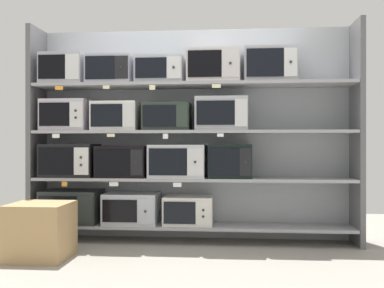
# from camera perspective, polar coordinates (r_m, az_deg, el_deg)

# --- Properties ---
(ground) EXTENTS (7.17, 6.00, 0.02)m
(ground) POSITION_cam_1_polar(r_m,az_deg,el_deg) (3.68, -1.41, -15.62)
(ground) COLOR gray
(back_panel) EXTENTS (3.37, 0.04, 2.18)m
(back_panel) POSITION_cam_1_polar(r_m,az_deg,el_deg) (4.76, 0.24, 1.31)
(back_panel) COLOR #9EA3A8
(back_panel) RESTS_ON ground
(upright_left) EXTENTS (0.05, 0.41, 2.18)m
(upright_left) POSITION_cam_1_polar(r_m,az_deg,el_deg) (4.95, -18.96, 1.26)
(upright_left) COLOR #5B5B5E
(upright_left) RESTS_ON ground
(upright_right) EXTENTS (0.05, 0.41, 2.18)m
(upright_right) POSITION_cam_1_polar(r_m,az_deg,el_deg) (4.68, 20.08, 1.33)
(upright_right) COLOR #5B5B5E
(upright_right) RESTS_ON ground
(shelf_0) EXTENTS (3.17, 0.41, 0.03)m
(shelf_0) POSITION_cam_1_polar(r_m,az_deg,el_deg) (4.61, 0.00, -10.26)
(shelf_0) COLOR #99999E
(shelf_0) RESTS_ON ground
(microwave_0) EXTENTS (0.58, 0.42, 0.33)m
(microwave_0) POSITION_cam_1_polar(r_m,az_deg,el_deg) (4.84, -14.84, -7.59)
(microwave_0) COLOR #292E2B
(microwave_0) RESTS_ON shelf_0
(microwave_1) EXTENTS (0.54, 0.41, 0.31)m
(microwave_1) POSITION_cam_1_polar(r_m,az_deg,el_deg) (4.67, -7.57, -8.01)
(microwave_1) COLOR #B1B5C1
(microwave_1) RESTS_ON shelf_0
(microwave_2) EXTENTS (0.49, 0.37, 0.28)m
(microwave_2) POSITION_cam_1_polar(r_m,az_deg,el_deg) (4.59, -0.46, -8.34)
(microwave_2) COLOR silver
(microwave_2) RESTS_ON shelf_0
(shelf_1) EXTENTS (3.17, 0.41, 0.03)m
(shelf_1) POSITION_cam_1_polar(r_m,az_deg,el_deg) (4.55, 0.00, -4.42)
(shelf_1) COLOR #99999E
(microwave_3) EXTENTS (0.54, 0.42, 0.33)m
(microwave_3) POSITION_cam_1_polar(r_m,az_deg,el_deg) (4.81, -15.08, -2.00)
(microwave_3) COLOR black
(microwave_3) RESTS_ON shelf_1
(microwave_4) EXTENTS (0.50, 0.39, 0.31)m
(microwave_4) POSITION_cam_1_polar(r_m,az_deg,el_deg) (4.65, -8.69, -2.20)
(microwave_4) COLOR black
(microwave_4) RESTS_ON shelf_1
(microwave_5) EXTENTS (0.56, 0.42, 0.33)m
(microwave_5) POSITION_cam_1_polar(r_m,az_deg,el_deg) (4.55, -1.81, -2.16)
(microwave_5) COLOR #B5B9BF
(microwave_5) RESTS_ON shelf_1
(microwave_6) EXTENTS (0.42, 0.40, 0.33)m
(microwave_6) POSITION_cam_1_polar(r_m,az_deg,el_deg) (4.52, 4.80, -2.16)
(microwave_6) COLOR black
(microwave_6) RESTS_ON shelf_1
(price_tag_0) EXTENTS (0.06, 0.00, 0.05)m
(price_tag_0) POSITION_cam_1_polar(r_m,az_deg,el_deg) (4.63, -15.75, -4.88)
(price_tag_0) COLOR orange
(price_tag_1) EXTENTS (0.09, 0.00, 0.04)m
(price_tag_1) POSITION_cam_1_polar(r_m,az_deg,el_deg) (4.48, -9.82, -5.00)
(price_tag_1) COLOR white
(price_tag_2) EXTENTS (0.08, 0.00, 0.04)m
(price_tag_2) POSITION_cam_1_polar(r_m,az_deg,el_deg) (4.36, -1.86, -5.15)
(price_tag_2) COLOR white
(shelf_2) EXTENTS (3.17, 0.41, 0.03)m
(shelf_2) POSITION_cam_1_polar(r_m,az_deg,el_deg) (4.54, 0.00, 1.52)
(shelf_2) COLOR #99999E
(microwave_7) EXTENTS (0.46, 0.38, 0.32)m
(microwave_7) POSITION_cam_1_polar(r_m,az_deg,el_deg) (4.83, -15.48, 3.49)
(microwave_7) COLOR #BDB3C2
(microwave_7) RESTS_ON shelf_2
(microwave_8) EXTENTS (0.46, 0.36, 0.29)m
(microwave_8) POSITION_cam_1_polar(r_m,az_deg,el_deg) (4.67, -9.50, 3.44)
(microwave_8) COLOR silver
(microwave_8) RESTS_ON shelf_2
(microwave_9) EXTENTS (0.47, 0.34, 0.28)m
(microwave_9) POSITION_cam_1_polar(r_m,az_deg,el_deg) (4.57, -3.17, 3.43)
(microwave_9) COLOR #29342C
(microwave_9) RESTS_ON shelf_2
(microwave_10) EXTENTS (0.51, 0.37, 0.33)m
(microwave_10) POSITION_cam_1_polar(r_m,az_deg,el_deg) (4.53, 3.74, 3.80)
(microwave_10) COLOR #A3A7AD
(microwave_10) RESTS_ON shelf_2
(price_tag_3) EXTENTS (0.07, 0.00, 0.04)m
(price_tag_3) POSITION_cam_1_polar(r_m,az_deg,el_deg) (4.64, -16.75, 0.99)
(price_tag_3) COLOR white
(price_tag_4) EXTENTS (0.08, 0.00, 0.03)m
(price_tag_4) POSITION_cam_1_polar(r_m,az_deg,el_deg) (4.47, -10.18, 1.09)
(price_tag_4) COLOR beige
(price_tag_5) EXTENTS (0.05, 0.00, 0.05)m
(price_tag_5) POSITION_cam_1_polar(r_m,az_deg,el_deg) (4.36, -3.36, 1.00)
(price_tag_5) COLOR white
(price_tag_6) EXTENTS (0.06, 0.00, 0.03)m
(price_tag_6) POSITION_cam_1_polar(r_m,az_deg,el_deg) (4.31, 3.60, 1.12)
(price_tag_6) COLOR white
(shelf_3) EXTENTS (3.17, 0.41, 0.03)m
(shelf_3) POSITION_cam_1_polar(r_m,az_deg,el_deg) (4.58, 0.00, 7.42)
(shelf_3) COLOR #99999E
(microwave_11) EXTENTS (0.44, 0.41, 0.31)m
(microwave_11) POSITION_cam_1_polar(r_m,az_deg,el_deg) (4.89, -15.63, 8.96)
(microwave_11) COLOR #A1A1A9
(microwave_11) RESTS_ON shelf_3
(microwave_12) EXTENTS (0.45, 0.43, 0.28)m
(microwave_12) POSITION_cam_1_polar(r_m,az_deg,el_deg) (4.74, -10.08, 9.05)
(microwave_12) COLOR #9D9CAD
(microwave_12) RESTS_ON shelf_3
(microwave_13) EXTENTS (0.47, 0.38, 0.27)m
(microwave_13) POSITION_cam_1_polar(r_m,az_deg,el_deg) (4.63, -3.99, 9.18)
(microwave_13) COLOR #A1A6AD
(microwave_13) RESTS_ON shelf_3
(microwave_14) EXTENTS (0.52, 0.43, 0.32)m
(microwave_14) POSITION_cam_1_polar(r_m,az_deg,el_deg) (4.58, 2.74, 9.64)
(microwave_14) COLOR #BEB8B8
(microwave_14) RESTS_ON shelf_3
(microwave_15) EXTENTS (0.51, 0.37, 0.34)m
(microwave_15) POSITION_cam_1_polar(r_m,az_deg,el_deg) (4.60, 9.75, 9.71)
(microwave_15) COLOR #9B9DA3
(microwave_15) RESTS_ON shelf_3
(price_tag_7) EXTENTS (0.08, 0.00, 0.04)m
(price_tag_7) POSITION_cam_1_polar(r_m,az_deg,el_deg) (4.66, -16.38, 6.79)
(price_tag_7) COLOR orange
(price_tag_8) EXTENTS (0.07, 0.00, 0.03)m
(price_tag_8) POSITION_cam_1_polar(r_m,az_deg,el_deg) (4.51, -10.74, 7.05)
(price_tag_8) COLOR beige
(price_tag_9) EXTENTS (0.06, 0.00, 0.05)m
(price_tag_9) POSITION_cam_1_polar(r_m,az_deg,el_deg) (4.41, -5.03, 7.12)
(price_tag_9) COLOR beige
(price_tag_10) EXTENTS (0.08, 0.00, 0.04)m
(price_tag_10) POSITION_cam_1_polar(r_m,az_deg,el_deg) (4.35, 3.09, 7.30)
(price_tag_10) COLOR beige
(shipping_carton) EXTENTS (0.49, 0.49, 0.47)m
(shipping_carton) POSITION_cam_1_polar(r_m,az_deg,el_deg) (4.16, -18.53, -10.29)
(shipping_carton) COLOR tan
(shipping_carton) RESTS_ON ground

